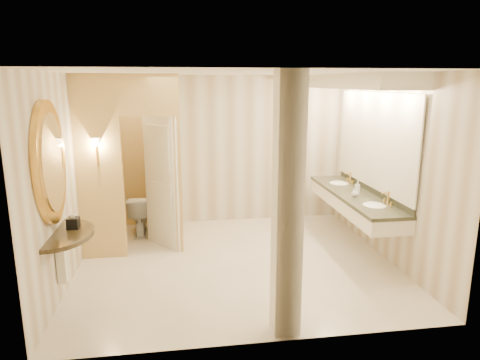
# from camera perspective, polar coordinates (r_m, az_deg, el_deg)

# --- Properties ---
(floor) EXTENTS (4.50, 4.50, 0.00)m
(floor) POSITION_cam_1_polar(r_m,az_deg,el_deg) (6.38, -0.54, -10.91)
(floor) COLOR white
(floor) RESTS_ON ground
(ceiling) EXTENTS (4.50, 4.50, 0.00)m
(ceiling) POSITION_cam_1_polar(r_m,az_deg,el_deg) (5.84, -0.60, 14.12)
(ceiling) COLOR white
(ceiling) RESTS_ON wall_back
(wall_back) EXTENTS (4.50, 0.02, 2.70)m
(wall_back) POSITION_cam_1_polar(r_m,az_deg,el_deg) (7.92, -2.54, 3.99)
(wall_back) COLOR beige
(wall_back) RESTS_ON floor
(wall_front) EXTENTS (4.50, 0.02, 2.70)m
(wall_front) POSITION_cam_1_polar(r_m,az_deg,el_deg) (4.05, 3.28, -4.73)
(wall_front) COLOR beige
(wall_front) RESTS_ON floor
(wall_left) EXTENTS (0.02, 4.00, 2.70)m
(wall_left) POSITION_cam_1_polar(r_m,az_deg,el_deg) (6.09, -22.05, 0.33)
(wall_left) COLOR beige
(wall_left) RESTS_ON floor
(wall_right) EXTENTS (0.02, 4.00, 2.70)m
(wall_right) POSITION_cam_1_polar(r_m,az_deg,el_deg) (6.65, 19.04, 1.56)
(wall_right) COLOR beige
(wall_right) RESTS_ON floor
(toilet_closet) EXTENTS (1.50, 1.55, 2.70)m
(toilet_closet) POSITION_cam_1_polar(r_m,az_deg,el_deg) (6.86, -11.12, 2.66)
(toilet_closet) COLOR #F2D77F
(toilet_closet) RESTS_ON floor
(wall_sconce) EXTENTS (0.14, 0.14, 0.42)m
(wall_sconce) POSITION_cam_1_polar(r_m,az_deg,el_deg) (6.37, -18.61, 4.62)
(wall_sconce) COLOR gold
(wall_sconce) RESTS_ON toilet_closet
(vanity) EXTENTS (0.75, 2.73, 2.09)m
(vanity) POSITION_cam_1_polar(r_m,az_deg,el_deg) (6.84, 15.67, 4.47)
(vanity) COLOR white
(vanity) RESTS_ON floor
(console_shelf) EXTENTS (1.07, 1.07, 1.99)m
(console_shelf) POSITION_cam_1_polar(r_m,az_deg,el_deg) (5.29, -23.72, -1.63)
(console_shelf) COLOR black
(console_shelf) RESTS_ON floor
(pillar) EXTENTS (0.27, 0.27, 2.70)m
(pillar) POSITION_cam_1_polar(r_m,az_deg,el_deg) (4.30, 6.35, -3.75)
(pillar) COLOR white
(pillar) RESTS_ON floor
(tissue_box) EXTENTS (0.14, 0.14, 0.13)m
(tissue_box) POSITION_cam_1_polar(r_m,az_deg,el_deg) (5.48, -21.35, -5.36)
(tissue_box) COLOR black
(tissue_box) RESTS_ON console_shelf
(toilet) EXTENTS (0.42, 0.70, 0.70)m
(toilet) POSITION_cam_1_polar(r_m,az_deg,el_deg) (7.59, -13.25, -4.50)
(toilet) COLOR white
(toilet) RESTS_ON floor
(soap_bottle_a) EXTENTS (0.08, 0.09, 0.15)m
(soap_bottle_a) POSITION_cam_1_polar(r_m,az_deg,el_deg) (6.80, 15.21, -1.38)
(soap_bottle_a) COLOR beige
(soap_bottle_a) RESTS_ON vanity
(soap_bottle_b) EXTENTS (0.13, 0.13, 0.13)m
(soap_bottle_b) POSITION_cam_1_polar(r_m,az_deg,el_deg) (6.72, 15.09, -1.62)
(soap_bottle_b) COLOR silver
(soap_bottle_b) RESTS_ON vanity
(soap_bottle_c) EXTENTS (0.09, 0.09, 0.22)m
(soap_bottle_c) POSITION_cam_1_polar(r_m,az_deg,el_deg) (6.84, 15.39, -1.00)
(soap_bottle_c) COLOR #C6B28C
(soap_bottle_c) RESTS_ON vanity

